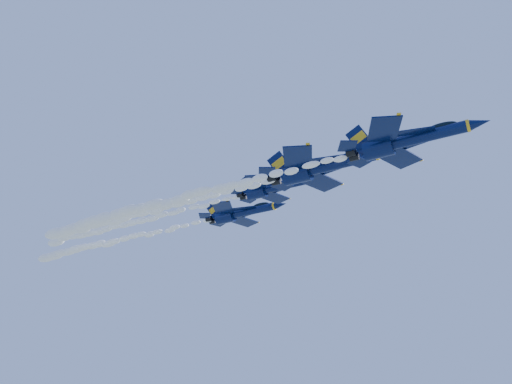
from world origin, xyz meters
The scene contains 8 objects.
jet_lead centered at (21.93, -11.82, 148.79)m, with size 16.51×13.54×6.14m.
smoke_trail_jet_lead centered at (-8.45, -11.82, 148.34)m, with size 46.65×2.10×1.89m, color white.
jet_second centered at (9.00, -5.57, 151.50)m, with size 18.91×15.51×7.03m.
smoke_trail_jet_second centered at (-22.41, -5.57, 151.02)m, with size 46.65×2.41×2.17m, color white.
jet_third centered at (-3.28, 3.85, 155.06)m, with size 15.37×12.61×5.71m.
smoke_trail_jet_third centered at (-33.18, 3.85, 154.62)m, with size 46.65×1.96×1.76m, color white.
jet_fourth centered at (-13.77, 11.14, 155.28)m, with size 16.99×13.93×6.31m.
smoke_trail_jet_fourth centered at (-44.36, 11.14, 154.82)m, with size 46.65×2.16×1.95m, color white.
Camera 1 is at (29.96, -65.18, 117.56)m, focal length 35.00 mm.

